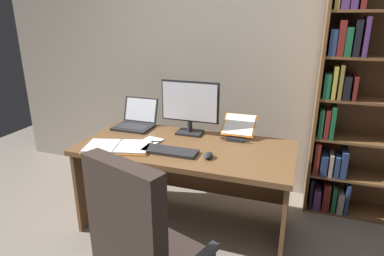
% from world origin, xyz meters
% --- Properties ---
extents(wall_back, '(5.40, 0.12, 2.86)m').
position_xyz_m(wall_back, '(0.00, 1.87, 1.43)').
color(wall_back, '#A89E8E').
rests_on(wall_back, ground).
extents(desk, '(1.68, 0.81, 0.74)m').
position_xyz_m(desk, '(-0.25, 1.00, 0.54)').
color(desk, brown).
rests_on(desk, ground).
extents(bookshelf, '(0.98, 0.32, 2.10)m').
position_xyz_m(bookshelf, '(1.07, 1.64, 1.04)').
color(bookshelf, brown).
rests_on(bookshelf, ground).
extents(monitor, '(0.51, 0.16, 0.46)m').
position_xyz_m(monitor, '(-0.31, 1.20, 0.98)').
color(monitor, '#232326').
rests_on(monitor, desk).
extents(laptop, '(0.34, 0.33, 0.25)m').
position_xyz_m(laptop, '(-0.84, 1.21, 0.79)').
color(laptop, '#232326').
rests_on(laptop, desk).
extents(keyboard, '(0.42, 0.15, 0.02)m').
position_xyz_m(keyboard, '(-0.31, 0.75, 0.75)').
color(keyboard, '#232326').
rests_on(keyboard, desk).
extents(computer_mouse, '(0.06, 0.10, 0.04)m').
position_xyz_m(computer_mouse, '(-0.01, 0.75, 0.76)').
color(computer_mouse, '#232326').
rests_on(computer_mouse, desk).
extents(reading_stand_with_book, '(0.27, 0.27, 0.17)m').
position_xyz_m(reading_stand_with_book, '(0.10, 1.26, 0.82)').
color(reading_stand_with_book, '#232326').
rests_on(reading_stand_with_book, desk).
extents(open_binder, '(0.56, 0.40, 0.02)m').
position_xyz_m(open_binder, '(-0.73, 0.70, 0.75)').
color(open_binder, orange).
rests_on(open_binder, desk).
extents(notepad, '(0.18, 0.23, 0.01)m').
position_xyz_m(notepad, '(-0.55, 0.89, 0.75)').
color(notepad, white).
rests_on(notepad, desk).
extents(pen, '(0.14, 0.05, 0.01)m').
position_xyz_m(pen, '(-0.53, 0.89, 0.75)').
color(pen, black).
rests_on(pen, notepad).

